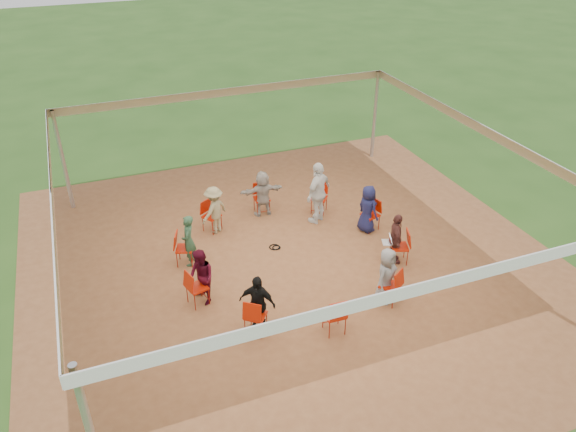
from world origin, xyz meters
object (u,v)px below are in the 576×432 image
object	(u,v)px
chair_6	(197,288)
person_seated_0	(396,239)
chair_1	(370,215)
person_seated_6	(257,303)
person_seated_2	(263,193)
standing_person	(318,193)
chair_8	(334,315)
person_seated_7	(386,275)
person_seated_4	(189,241)
chair_0	(400,247)
laptop	(389,241)
person_seated_5	(201,277)
cable_coil	(275,247)
chair_2	(319,198)
chair_3	(262,199)
chair_9	(390,286)
chair_5	(185,249)
chair_4	(212,216)
person_seated_3	(214,210)
person_seated_1	(368,209)
chair_7	(256,316)

from	to	relation	value
chair_6	person_seated_0	bearing A→B (deg)	72.43
chair_1	person_seated_6	distance (m)	4.99
person_seated_2	chair_6	bearing A→B (deg)	53.05
person_seated_6	standing_person	world-z (taller)	standing_person
chair_6	chair_8	distance (m)	3.15
chair_6	person_seated_6	world-z (taller)	person_seated_6
chair_8	person_seated_6	bearing A→B (deg)	157.97
person_seated_0	person_seated_7	xyz separation A→B (m)	(-0.98, -1.24, 0.00)
person_seated_2	person_seated_4	xyz separation A→B (m)	(-2.51, -1.66, 0.00)
person_seated_2	standing_person	bearing A→B (deg)	147.82
chair_0	laptop	xyz separation A→B (m)	(-0.27, 0.10, 0.19)
person_seated_4	standing_person	xyz separation A→B (m)	(3.83, 0.75, 0.22)
person_seated_5	laptop	distance (m)	4.71
cable_coil	chair_2	bearing A→B (deg)	35.59
chair_0	chair_8	bearing A→B (deg)	144.00
chair_1	standing_person	distance (m)	1.55
chair_1	chair_3	world-z (taller)	same
chair_9	person_seated_4	xyz separation A→B (m)	(-3.88, 3.13, 0.24)
chair_5	person_seated_6	xyz separation A→B (m)	(0.92, -2.94, 0.24)
chair_4	chair_1	bearing A→B (deg)	126.00
person_seated_3	chair_5	bearing A→B (deg)	13.97
person_seated_1	chair_8	bearing A→B (deg)	126.95
chair_0	person_seated_1	bearing A→B (deg)	22.03
person_seated_1	person_seated_7	world-z (taller)	same
person_seated_1	person_seated_7	bearing A→B (deg)	144.00
chair_2	chair_7	bearing A→B (deg)	90.00
person_seated_4	laptop	size ratio (longest dim) A/B	3.70
laptop	chair_1	bearing A→B (deg)	8.19
chair_1	chair_5	bearing A→B (deg)	72.00
chair_6	person_seated_1	size ratio (longest dim) A/B	0.66
chair_0	person_seated_1	size ratio (longest dim) A/B	0.66
chair_1	chair_0	bearing A→B (deg)	162.00
person_seated_0	laptop	xyz separation A→B (m)	(-0.15, 0.06, -0.05)
chair_6	laptop	world-z (taller)	chair_6
person_seated_0	person_seated_5	xyz separation A→B (m)	(-4.86, 0.21, 0.00)
chair_8	person_seated_3	distance (m)	4.99
chair_8	person_seated_1	size ratio (longest dim) A/B	0.66
person_seated_1	laptop	bearing A→B (deg)	156.14
chair_1	cable_coil	world-z (taller)	chair_1
chair_1	laptop	world-z (taller)	chair_1
person_seated_0	person_seated_3	size ratio (longest dim) A/B	1.00
chair_6	person_seated_3	bearing A→B (deg)	142.19
person_seated_0	chair_8	bearing A→B (deg)	145.81
standing_person	chair_2	bearing A→B (deg)	-152.30
chair_4	chair_7	bearing A→B (deg)	54.00
chair_7	person_seated_0	world-z (taller)	person_seated_0
chair_6	chair_4	bearing A→B (deg)	144.00
standing_person	laptop	world-z (taller)	standing_person
chair_7	person_seated_0	bearing A→B (deg)	54.95
standing_person	cable_coil	distance (m)	2.02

